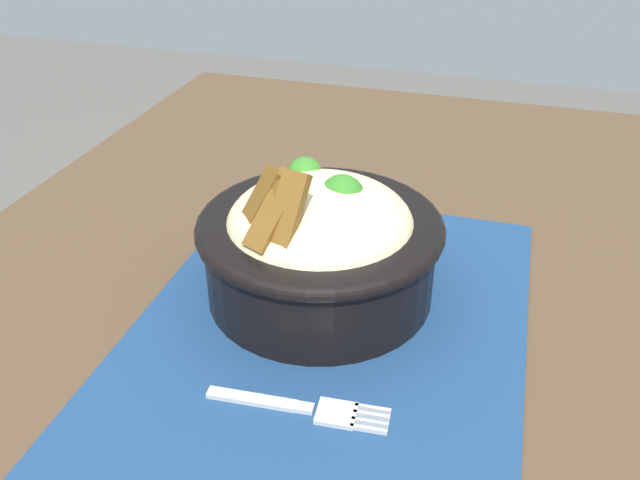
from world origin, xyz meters
TOP-DOWN VIEW (x-y plane):
  - table at (0.00, 0.00)m, footprint 1.07×0.80m
  - placemat at (0.02, -0.03)m, footprint 0.41×0.30m
  - bowl at (-0.02, -0.05)m, footprint 0.19×0.19m
  - fork at (0.11, -0.02)m, footprint 0.02×0.12m

SIDE VIEW (x-z plane):
  - table at x=0.00m, z-range 0.29..1.05m
  - placemat at x=0.02m, z-range 0.75..0.76m
  - fork at x=0.11m, z-range 0.76..0.76m
  - bowl at x=-0.02m, z-range 0.74..0.87m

